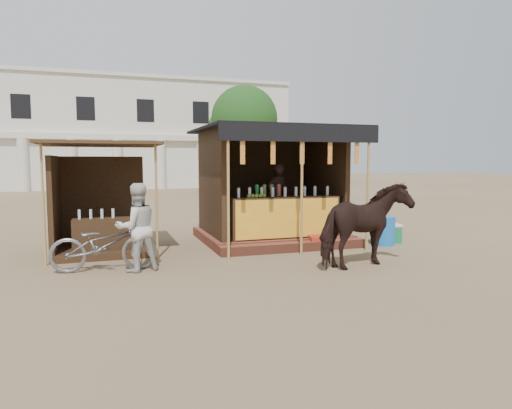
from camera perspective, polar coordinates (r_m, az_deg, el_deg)
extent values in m
plane|color=#846B4C|center=(8.06, 3.65, -8.83)|extent=(120.00, 120.00, 0.00)
cube|color=brown|center=(11.59, 1.72, -3.89)|extent=(3.40, 2.80, 0.22)
cube|color=brown|center=(10.17, 4.74, -5.27)|extent=(3.40, 0.35, 0.20)
cube|color=#3A2715|center=(10.63, 3.50, -1.56)|extent=(2.60, 0.55, 0.95)
cube|color=orange|center=(10.37, 4.08, -1.74)|extent=(2.50, 0.02, 0.88)
cube|color=#3A2715|center=(12.63, -0.22, 3.08)|extent=(3.00, 0.12, 2.50)
cube|color=#3A2715|center=(11.02, -5.61, 2.72)|extent=(0.12, 2.50, 2.50)
cube|color=#3A2715|center=(12.05, 8.46, 2.91)|extent=(0.12, 2.50, 2.50)
cube|color=black|center=(11.28, 2.11, 9.31)|extent=(3.60, 3.60, 0.06)
cube|color=black|center=(9.62, 5.88, 8.88)|extent=(3.60, 0.06, 0.36)
cylinder|color=tan|center=(9.11, -3.48, 1.58)|extent=(0.06, 0.06, 2.75)
cylinder|color=tan|center=(9.65, 5.74, 1.78)|extent=(0.06, 0.06, 2.75)
cylinder|color=tan|center=(10.41, 13.81, 1.91)|extent=(0.06, 0.06, 2.75)
cube|color=red|center=(9.18, -1.69, 6.77)|extent=(0.10, 0.02, 0.55)
cube|color=red|center=(9.39, 2.14, 6.74)|extent=(0.10, 0.02, 0.55)
cube|color=red|center=(9.63, 5.78, 6.68)|extent=(0.10, 0.02, 0.55)
cube|color=red|center=(9.92, 9.23, 6.60)|extent=(0.10, 0.02, 0.55)
cube|color=red|center=(10.24, 12.48, 6.50)|extent=(0.10, 0.02, 0.55)
imported|color=black|center=(11.65, 2.67, 0.93)|extent=(0.72, 0.57, 1.71)
cube|color=#3A2715|center=(10.61, -18.50, -5.23)|extent=(2.00, 2.00, 0.15)
cube|color=#3A2715|center=(11.42, -18.65, 0.44)|extent=(1.90, 0.10, 2.10)
cube|color=#3A2715|center=(10.52, -23.84, -0.13)|extent=(0.10, 1.90, 2.10)
cube|color=#472D19|center=(10.34, -18.88, 7.16)|extent=(2.40, 2.40, 0.06)
cylinder|color=tan|center=(9.48, -25.05, 0.02)|extent=(0.05, 0.05, 2.35)
cylinder|color=tan|center=(9.47, -12.34, 0.40)|extent=(0.05, 0.05, 2.35)
cube|color=#3A2715|center=(10.06, -18.56, -3.92)|extent=(1.20, 0.50, 0.80)
imported|color=black|center=(8.74, 13.49, -2.54)|extent=(2.05, 1.36, 1.59)
imported|color=gray|center=(8.71, -18.47, -4.73)|extent=(1.90, 0.76, 0.98)
imported|color=silver|center=(8.48, -14.66, -2.78)|extent=(0.90, 0.78, 1.60)
cylinder|color=blue|center=(11.29, 15.62, -3.17)|extent=(0.63, 0.63, 0.68)
cube|color=#9E2E1A|center=(10.47, 7.85, -4.73)|extent=(0.49, 0.47, 0.30)
cube|color=#197442|center=(11.62, 15.96, -3.62)|extent=(0.65, 0.47, 0.40)
cube|color=white|center=(11.59, 15.99, -2.50)|extent=(0.67, 0.49, 0.06)
cube|color=silver|center=(37.30, -17.15, 8.25)|extent=(26.00, 7.00, 8.00)
cube|color=silver|center=(33.69, -16.99, 8.08)|extent=(26.00, 0.50, 0.40)
cube|color=silver|center=(34.29, -17.20, 15.34)|extent=(26.00, 0.30, 0.25)
cylinder|color=silver|center=(34.01, -27.08, 4.49)|extent=(0.70, 0.70, 3.60)
cylinder|color=silver|center=(33.70, -22.02, 4.69)|extent=(0.70, 0.70, 3.60)
cylinder|color=silver|center=(33.65, -16.90, 4.85)|extent=(0.70, 0.70, 3.60)
cylinder|color=silver|center=(33.87, -11.80, 4.97)|extent=(0.70, 0.70, 3.60)
cylinder|color=silver|center=(34.35, -6.81, 5.04)|extent=(0.70, 0.70, 3.60)
cylinder|color=silver|center=(35.08, -1.98, 5.09)|extent=(0.70, 0.70, 3.60)
cylinder|color=silver|center=(36.04, 2.61, 5.09)|extent=(0.70, 0.70, 3.60)
cylinder|color=#382314|center=(30.57, -1.44, 5.42)|extent=(0.50, 0.50, 4.00)
sphere|color=#23521C|center=(30.70, -1.45, 10.65)|extent=(4.40, 4.40, 4.40)
sphere|color=#23521C|center=(31.01, -3.21, 9.48)|extent=(2.99, 2.99, 2.99)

